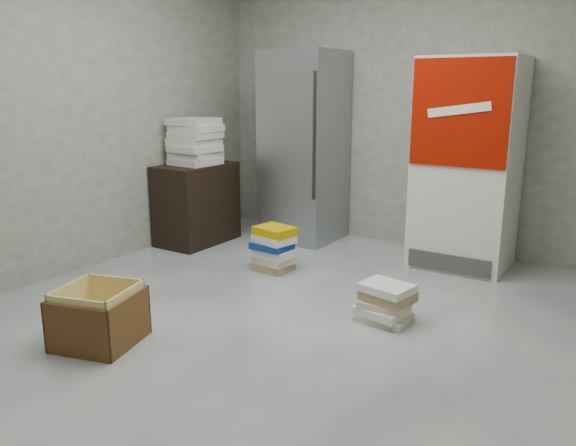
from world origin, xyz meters
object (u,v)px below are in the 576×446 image
(wood_shelf, at_px, (197,204))
(phonebook_stack_main, at_px, (274,249))
(steel_fridge, at_px, (304,147))
(coke_cooler, at_px, (467,164))
(cardboard_box, at_px, (99,320))

(wood_shelf, relative_size, phonebook_stack_main, 2.04)
(steel_fridge, xyz_separation_m, wood_shelf, (-0.83, -0.73, -0.55))
(coke_cooler, xyz_separation_m, wood_shelf, (-2.48, -0.72, -0.50))
(phonebook_stack_main, distance_m, cardboard_box, 1.76)
(cardboard_box, bearing_deg, steel_fridge, 78.65)
(phonebook_stack_main, bearing_deg, steel_fridge, 116.42)
(phonebook_stack_main, height_order, cardboard_box, phonebook_stack_main)
(steel_fridge, relative_size, coke_cooler, 1.06)
(coke_cooler, relative_size, cardboard_box, 3.20)
(wood_shelf, height_order, cardboard_box, wood_shelf)
(cardboard_box, bearing_deg, wood_shelf, 100.86)
(wood_shelf, xyz_separation_m, phonebook_stack_main, (1.18, -0.34, -0.20))
(steel_fridge, relative_size, phonebook_stack_main, 4.84)
(wood_shelf, bearing_deg, phonebook_stack_main, -16.11)
(coke_cooler, xyz_separation_m, cardboard_box, (-1.42, -2.82, -0.75))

